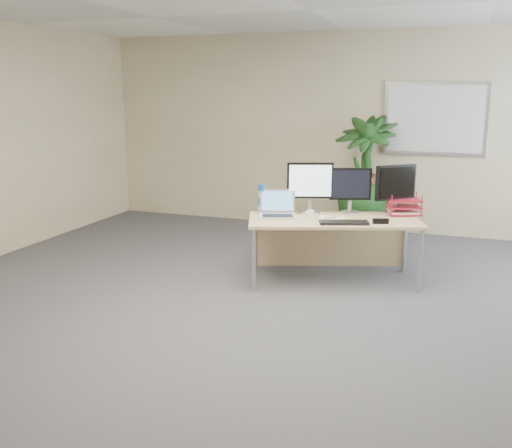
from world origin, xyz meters
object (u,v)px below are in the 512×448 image
(monitor_left, at_px, (310,184))
(monitor_right, at_px, (350,188))
(desk, at_px, (333,230))
(floor_plant, at_px, (364,180))
(laptop, at_px, (277,210))

(monitor_left, height_order, monitor_right, monitor_left)
(monitor_left, distance_m, monitor_right, 0.42)
(desk, bearing_deg, floor_plant, 90.62)
(monitor_left, bearing_deg, laptop, -138.52)
(monitor_left, bearing_deg, monitor_right, 18.59)
(floor_plant, xyz_separation_m, monitor_left, (-0.25, -1.90, 0.21))
(desk, xyz_separation_m, monitor_right, (0.12, 0.23, 0.41))
(desk, distance_m, floor_plant, 2.01)
(desk, bearing_deg, monitor_left, 161.07)
(floor_plant, distance_m, monitor_right, 1.78)
(desk, xyz_separation_m, laptop, (-0.55, -0.15, 0.20))
(monitor_left, bearing_deg, desk, -18.93)
(floor_plant, distance_m, laptop, 2.21)
(monitor_left, xyz_separation_m, monitor_right, (0.40, 0.13, -0.03))
(desk, bearing_deg, laptop, -164.77)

